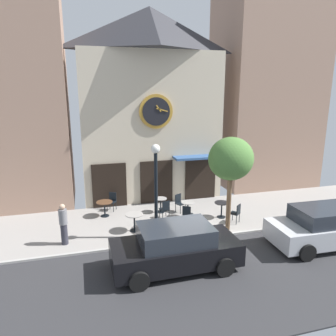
% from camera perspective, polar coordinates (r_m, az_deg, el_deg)
% --- Properties ---
extents(ground_plane, '(27.81, 10.23, 0.13)m').
position_cam_1_polar(ground_plane, '(12.95, 6.64, -13.44)').
color(ground_plane, gray).
extents(clock_building, '(7.49, 3.74, 10.05)m').
position_cam_1_polar(clock_building, '(17.36, -3.16, 11.57)').
color(clock_building, beige).
rests_on(clock_building, ground_plane).
extents(neighbor_building_left, '(5.51, 3.38, 12.21)m').
position_cam_1_polar(neighbor_building_left, '(17.77, -27.07, 13.07)').
color(neighbor_building_left, '#9E7A66').
rests_on(neighbor_building_left, ground_plane).
extents(neighbor_building_right, '(5.93, 4.48, 12.88)m').
position_cam_1_polar(neighbor_building_right, '(21.22, 17.38, 14.74)').
color(neighbor_building_right, '#9E7A66').
rests_on(neighbor_building_right, ground_plane).
extents(street_lamp, '(0.36, 0.36, 3.90)m').
position_cam_1_polar(street_lamp, '(12.56, -2.20, -4.31)').
color(street_lamp, black).
rests_on(street_lamp, ground_plane).
extents(street_tree, '(1.91, 1.72, 4.07)m').
position_cam_1_polar(street_tree, '(13.25, 11.35, 1.53)').
color(street_tree, brown).
rests_on(street_tree, ground_plane).
extents(cafe_table_center_left, '(0.77, 0.77, 0.73)m').
position_cam_1_polar(cafe_table_center_left, '(15.45, -11.45, -6.70)').
color(cafe_table_center_left, black).
rests_on(cafe_table_center_left, ground_plane).
extents(cafe_table_near_door, '(0.78, 0.78, 0.77)m').
position_cam_1_polar(cafe_table_near_door, '(13.70, -6.14, -9.10)').
color(cafe_table_near_door, black).
rests_on(cafe_table_near_door, ground_plane).
extents(cafe_table_near_curb, '(0.60, 0.60, 0.72)m').
position_cam_1_polar(cafe_table_near_curb, '(15.66, -1.34, -6.39)').
color(cafe_table_near_curb, black).
rests_on(cafe_table_near_curb, ground_plane).
extents(cafe_table_center, '(0.64, 0.64, 0.75)m').
position_cam_1_polar(cafe_table_center, '(15.09, 3.62, -7.09)').
color(cafe_table_center, black).
rests_on(cafe_table_center, ground_plane).
extents(cafe_table_center_right, '(0.69, 0.69, 0.75)m').
position_cam_1_polar(cafe_table_center_right, '(15.24, 9.72, -6.98)').
color(cafe_table_center_right, black).
rests_on(cafe_table_center_right, ground_plane).
extents(cafe_chair_under_awning, '(0.54, 0.54, 0.90)m').
position_cam_1_polar(cafe_chair_under_awning, '(15.70, 2.07, -6.13)').
color(cafe_chair_under_awning, black).
rests_on(cafe_chair_under_awning, ground_plane).
extents(cafe_chair_mid_row, '(0.47, 0.47, 0.90)m').
position_cam_1_polar(cafe_chair_mid_row, '(14.86, -0.54, -7.30)').
color(cafe_chair_mid_row, black).
rests_on(cafe_chair_mid_row, ground_plane).
extents(cafe_chair_left_end, '(0.56, 0.56, 0.90)m').
position_cam_1_polar(cafe_chair_left_end, '(14.74, 12.33, -7.82)').
color(cafe_chair_left_end, black).
rests_on(cafe_chair_left_end, ground_plane).
extents(cafe_chair_by_entrance, '(0.54, 0.54, 0.90)m').
position_cam_1_polar(cafe_chair_by_entrance, '(16.18, -10.13, -5.72)').
color(cafe_chair_by_entrance, black).
rests_on(cafe_chair_by_entrance, ground_plane).
extents(cafe_chair_near_lamp, '(0.56, 0.56, 0.90)m').
position_cam_1_polar(cafe_chair_near_lamp, '(14.28, 3.50, -8.23)').
color(cafe_chair_near_lamp, black).
rests_on(cafe_chair_near_lamp, ground_plane).
extents(pedestrian_grey, '(0.37, 0.37, 1.67)m').
position_cam_1_polar(pedestrian_grey, '(13.06, -18.45, -9.57)').
color(pedestrian_grey, '#2D2D38').
rests_on(pedestrian_grey, ground_plane).
extents(parked_car_black, '(4.32, 2.06, 1.55)m').
position_cam_1_polar(parked_car_black, '(10.90, 1.34, -14.24)').
color(parked_car_black, black).
rests_on(parked_car_black, ground_plane).
extents(parked_car_silver, '(4.35, 2.13, 1.55)m').
position_cam_1_polar(parked_car_silver, '(13.82, 26.60, -9.51)').
color(parked_car_silver, '#B7BABF').
rests_on(parked_car_silver, ground_plane).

